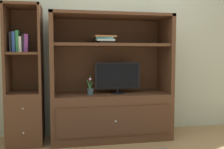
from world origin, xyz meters
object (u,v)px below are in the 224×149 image
object	(u,v)px
upright_book_row	(19,43)
media_console	(111,100)
magazine_stack	(105,39)
tv_monitor	(118,77)
potted_plant	(90,90)
bookshelf_tall	(25,98)

from	to	relation	value
upright_book_row	media_console	bearing A→B (deg)	0.41
media_console	magazine_stack	world-z (taller)	media_console
media_console	tv_monitor	distance (m)	0.32
media_console	potted_plant	world-z (taller)	media_console
tv_monitor	upright_book_row	world-z (taller)	upright_book_row
media_console	potted_plant	xyz separation A→B (m)	(-0.28, -0.08, 0.15)
media_console	bookshelf_tall	world-z (taller)	bookshelf_tall
potted_plant	upright_book_row	xyz separation A→B (m)	(-0.85, 0.07, 0.59)
tv_monitor	magazine_stack	xyz separation A→B (m)	(-0.17, 0.02, 0.48)
bookshelf_tall	upright_book_row	size ratio (longest dim) A/B	6.62
tv_monitor	potted_plant	distance (m)	0.40
magazine_stack	potted_plant	bearing A→B (deg)	-159.48
magazine_stack	upright_book_row	distance (m)	1.05
media_console	tv_monitor	size ratio (longest dim) A/B	2.72
media_console	upright_book_row	world-z (taller)	media_console
magazine_stack	bookshelf_tall	bearing A→B (deg)	179.60
potted_plant	bookshelf_tall	xyz separation A→B (m)	(-0.79, 0.08, -0.08)
magazine_stack	bookshelf_tall	world-z (taller)	bookshelf_tall
bookshelf_tall	potted_plant	bearing A→B (deg)	-5.81
tv_monitor	magazine_stack	distance (m)	0.51
tv_monitor	magazine_stack	size ratio (longest dim) A/B	1.92
upright_book_row	tv_monitor	bearing A→B (deg)	-0.94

